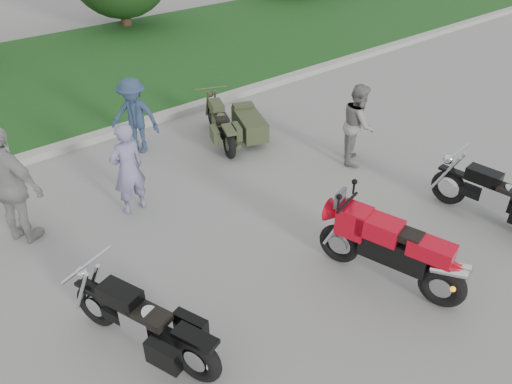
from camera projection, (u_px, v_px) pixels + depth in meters
ground at (312, 278)px, 7.14m from camera, size 80.00×80.00×0.00m
curb at (120, 130)px, 10.98m from camera, size 60.00×0.30×0.15m
grass_strip at (51, 78)px, 13.67m from camera, size 60.00×8.00×0.14m
sportbike_red at (394, 249)px, 6.75m from camera, size 0.78×2.12×1.03m
cruiser_left at (149, 326)px, 5.83m from camera, size 0.93×2.13×0.85m
cruiser_right at (502, 201)px, 7.99m from camera, size 0.52×2.24×0.86m
cruiser_sidecar at (238, 125)px, 10.50m from camera, size 1.44×1.96×0.79m
person_stripe at (128, 169)px, 8.12m from camera, size 0.61×0.42×1.62m
person_grey at (358, 124)px, 9.58m from camera, size 0.97×0.96×1.58m
person_denim at (134, 116)px, 9.89m from camera, size 1.07×1.16×1.57m
person_back at (11, 187)px, 7.38m from camera, size 0.98×1.22×1.94m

